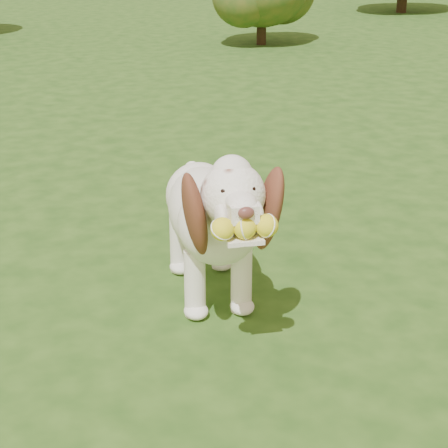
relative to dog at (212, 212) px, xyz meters
name	(u,v)px	position (x,y,z in m)	size (l,w,h in m)	color
ground	(269,324)	(0.17, -0.31, -0.46)	(80.00, 80.00, 0.00)	#1F4112
dog	(212,212)	(0.00, 0.00, 0.00)	(0.55, 1.33, 0.86)	white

